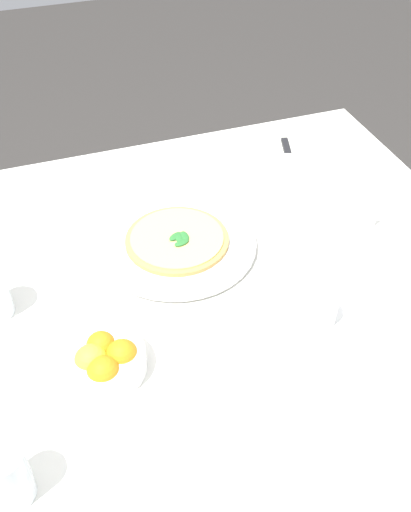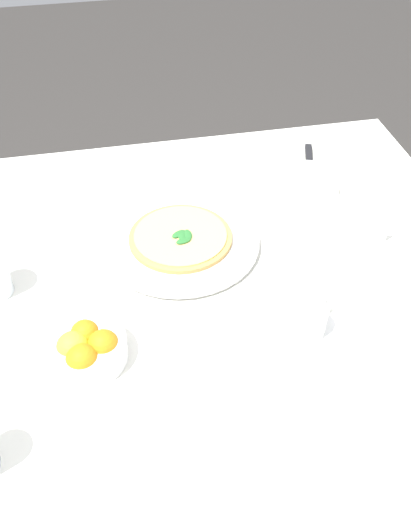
{
  "view_description": "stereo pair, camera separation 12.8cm",
  "coord_description": "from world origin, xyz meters",
  "px_view_note": "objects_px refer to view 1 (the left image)",
  "views": [
    {
      "loc": [
        0.83,
        -0.36,
        1.6
      ],
      "look_at": [
        -0.07,
        -0.04,
        0.74
      ],
      "focal_mm": 41.26,
      "sensor_mm": 36.0,
      "label": 1
    },
    {
      "loc": [
        0.86,
        -0.23,
        1.6
      ],
      "look_at": [
        -0.07,
        -0.04,
        0.74
      ],
      "focal_mm": 41.26,
      "sensor_mm": 36.0,
      "label": 2
    }
  ],
  "objects_px": {
    "menu_card": "(358,218)",
    "coffee_cup_back_corner": "(318,310)",
    "water_glass_right_edge": "(8,478)",
    "napkin_folded": "(288,160)",
    "water_glass_far_left": "(401,276)",
    "dinner_knife": "(289,156)",
    "pizza": "(177,239)",
    "citrus_bowl": "(105,361)",
    "pizza_plate": "(177,244)"
  },
  "relations": [
    {
      "from": "menu_card",
      "to": "napkin_folded",
      "type": "bearing_deg",
      "value": 105.2
    },
    {
      "from": "water_glass_right_edge",
      "to": "menu_card",
      "type": "height_order",
      "value": "water_glass_right_edge"
    },
    {
      "from": "water_glass_far_left",
      "to": "pizza",
      "type": "bearing_deg",
      "value": -126.11
    },
    {
      "from": "citrus_bowl",
      "to": "water_glass_far_left",
      "type": "bearing_deg",
      "value": 89.95
    },
    {
      "from": "pizza_plate",
      "to": "pizza",
      "type": "relative_size",
      "value": 1.53
    },
    {
      "from": "pizza",
      "to": "citrus_bowl",
      "type": "distance_m",
      "value": 0.36
    },
    {
      "from": "pizza",
      "to": "water_glass_right_edge",
      "type": "bearing_deg",
      "value": -41.04
    },
    {
      "from": "citrus_bowl",
      "to": "menu_card",
      "type": "relative_size",
      "value": 1.68
    },
    {
      "from": "napkin_folded",
      "to": "water_glass_far_left",
      "type": "bearing_deg",
      "value": 14.17
    },
    {
      "from": "coffee_cup_back_corner",
      "to": "water_glass_far_left",
      "type": "distance_m",
      "value": 0.2
    },
    {
      "from": "pizza_plate",
      "to": "pizza",
      "type": "xyz_separation_m",
      "value": [
        0.0,
        0.0,
        0.01
      ]
    },
    {
      "from": "water_glass_far_left",
      "to": "menu_card",
      "type": "distance_m",
      "value": 0.21
    },
    {
      "from": "menu_card",
      "to": "pizza",
      "type": "bearing_deg",
      "value": 179.17
    },
    {
      "from": "napkin_folded",
      "to": "citrus_bowl",
      "type": "bearing_deg",
      "value": -36.16
    },
    {
      "from": "menu_card",
      "to": "coffee_cup_back_corner",
      "type": "bearing_deg",
      "value": -125.14
    },
    {
      "from": "napkin_folded",
      "to": "pizza",
      "type": "bearing_deg",
      "value": -45.32
    },
    {
      "from": "napkin_folded",
      "to": "coffee_cup_back_corner",
      "type": "bearing_deg",
      "value": -6.05
    },
    {
      "from": "water_glass_right_edge",
      "to": "napkin_folded",
      "type": "xyz_separation_m",
      "value": [
        -0.7,
        0.79,
        -0.04
      ]
    },
    {
      "from": "citrus_bowl",
      "to": "menu_card",
      "type": "height_order",
      "value": "citrus_bowl"
    },
    {
      "from": "water_glass_right_edge",
      "to": "dinner_knife",
      "type": "xyz_separation_m",
      "value": [
        -0.7,
        0.79,
        -0.02
      ]
    },
    {
      "from": "dinner_knife",
      "to": "menu_card",
      "type": "height_order",
      "value": "menu_card"
    },
    {
      "from": "napkin_folded",
      "to": "citrus_bowl",
      "type": "height_order",
      "value": "citrus_bowl"
    },
    {
      "from": "dinner_knife",
      "to": "menu_card",
      "type": "relative_size",
      "value": 2.14
    },
    {
      "from": "pizza_plate",
      "to": "menu_card",
      "type": "xyz_separation_m",
      "value": [
        0.07,
        0.42,
        0.02
      ]
    },
    {
      "from": "water_glass_right_edge",
      "to": "napkin_folded",
      "type": "height_order",
      "value": "water_glass_right_edge"
    },
    {
      "from": "water_glass_far_left",
      "to": "citrus_bowl",
      "type": "height_order",
      "value": "water_glass_far_left"
    },
    {
      "from": "citrus_bowl",
      "to": "menu_card",
      "type": "bearing_deg",
      "value": 108.28
    },
    {
      "from": "coffee_cup_back_corner",
      "to": "napkin_folded",
      "type": "distance_m",
      "value": 0.57
    },
    {
      "from": "dinner_knife",
      "to": "water_glass_right_edge",
      "type": "bearing_deg",
      "value": -31.41
    },
    {
      "from": "dinner_knife",
      "to": "citrus_bowl",
      "type": "relative_size",
      "value": 1.28
    },
    {
      "from": "napkin_folded",
      "to": "menu_card",
      "type": "height_order",
      "value": "menu_card"
    },
    {
      "from": "napkin_folded",
      "to": "dinner_knife",
      "type": "bearing_deg",
      "value": -3.7
    },
    {
      "from": "napkin_folded",
      "to": "menu_card",
      "type": "relative_size",
      "value": 2.73
    },
    {
      "from": "coffee_cup_back_corner",
      "to": "water_glass_far_left",
      "type": "xyz_separation_m",
      "value": [
        -0.02,
        0.2,
        0.02
      ]
    },
    {
      "from": "water_glass_far_left",
      "to": "water_glass_right_edge",
      "type": "distance_m",
      "value": 0.82
    },
    {
      "from": "pizza_plate",
      "to": "dinner_knife",
      "type": "height_order",
      "value": "dinner_knife"
    },
    {
      "from": "water_glass_right_edge",
      "to": "citrus_bowl",
      "type": "distance_m",
      "value": 0.26
    },
    {
      "from": "dinner_knife",
      "to": "menu_card",
      "type": "distance_m",
      "value": 0.31
    },
    {
      "from": "pizza",
      "to": "napkin_folded",
      "type": "height_order",
      "value": "pizza"
    },
    {
      "from": "water_glass_right_edge",
      "to": "dinner_knife",
      "type": "relative_size",
      "value": 0.57
    },
    {
      "from": "water_glass_far_left",
      "to": "dinner_knife",
      "type": "bearing_deg",
      "value": -179.19
    },
    {
      "from": "coffee_cup_back_corner",
      "to": "water_glass_far_left",
      "type": "relative_size",
      "value": 1.23
    },
    {
      "from": "coffee_cup_back_corner",
      "to": "pizza_plate",
      "type": "bearing_deg",
      "value": -147.03
    },
    {
      "from": "pizza",
      "to": "citrus_bowl",
      "type": "xyz_separation_m",
      "value": [
        0.28,
        -0.22,
        0.0
      ]
    },
    {
      "from": "water_glass_far_left",
      "to": "water_glass_right_edge",
      "type": "bearing_deg",
      "value": -77.1
    },
    {
      "from": "water_glass_far_left",
      "to": "menu_card",
      "type": "xyz_separation_m",
      "value": [
        -0.21,
        0.03,
        -0.02
      ]
    },
    {
      "from": "pizza_plate",
      "to": "citrus_bowl",
      "type": "bearing_deg",
      "value": -38.2
    },
    {
      "from": "pizza",
      "to": "napkin_folded",
      "type": "bearing_deg",
      "value": 121.23
    },
    {
      "from": "pizza",
      "to": "dinner_knife",
      "type": "xyz_separation_m",
      "value": [
        -0.23,
        0.38,
        -0.0
      ]
    },
    {
      "from": "water_glass_far_left",
      "to": "dinner_knife",
      "type": "xyz_separation_m",
      "value": [
        -0.52,
        -0.01,
        -0.02
      ]
    }
  ]
}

